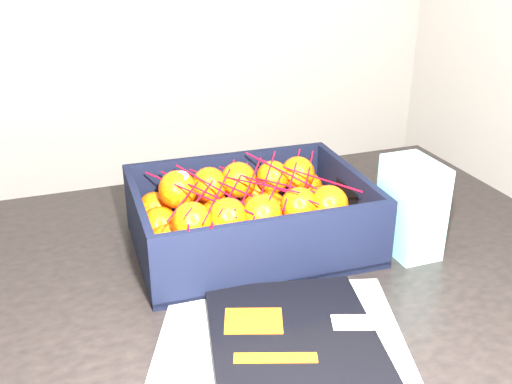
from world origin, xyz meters
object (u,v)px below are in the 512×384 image
object	(u,v)px
produce_crate	(250,226)
magazine_stack	(286,351)
retail_carton	(411,207)
table	(233,324)

from	to	relation	value
produce_crate	magazine_stack	bearing A→B (deg)	-98.90
magazine_stack	produce_crate	world-z (taller)	produce_crate
produce_crate	retail_carton	size ratio (longest dim) A/B	2.41
magazine_stack	produce_crate	distance (m)	0.29
table	magazine_stack	xyz separation A→B (m)	(0.01, -0.21, 0.11)
retail_carton	table	bearing A→B (deg)	173.68
magazine_stack	produce_crate	bearing A→B (deg)	81.10
retail_carton	produce_crate	bearing A→B (deg)	156.48
magazine_stack	produce_crate	xyz separation A→B (m)	(0.04, 0.28, 0.03)
produce_crate	retail_carton	bearing A→B (deg)	-21.52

